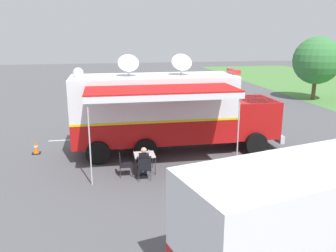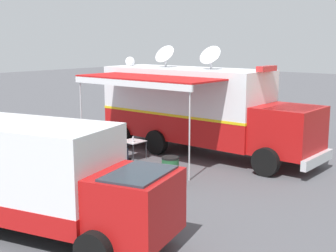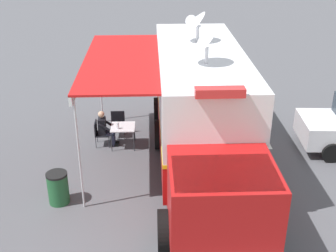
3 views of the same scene
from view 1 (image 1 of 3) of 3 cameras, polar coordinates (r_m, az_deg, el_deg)
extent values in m
plane|color=#515156|center=(16.45, -2.27, -4.05)|extent=(100.00, 100.00, 0.00)
cube|color=silver|center=(18.70, -11.49, -1.99)|extent=(0.15, 4.80, 0.01)
cube|color=#B71414|center=(16.11, -2.31, -0.18)|extent=(2.55, 7.22, 1.10)
cube|color=white|center=(15.81, -2.36, 4.73)|extent=(2.55, 7.22, 1.70)
cube|color=yellow|center=(15.98, -2.33, 1.73)|extent=(2.57, 7.24, 0.10)
cube|color=#B71414|center=(17.28, 13.14, 1.50)|extent=(2.31, 2.12, 1.70)
cube|color=#28333D|center=(17.26, 13.85, 3.14)|extent=(2.16, 1.48, 0.70)
cube|color=silver|center=(17.97, 16.29, -1.17)|extent=(2.38, 0.22, 0.36)
cylinder|color=black|center=(18.56, 10.90, -0.50)|extent=(0.31, 1.00, 1.00)
cylinder|color=black|center=(16.35, 14.01, -2.77)|extent=(0.31, 1.00, 1.00)
cylinder|color=black|center=(17.42, -4.62, -1.28)|extent=(0.31, 1.00, 1.00)
cylinder|color=black|center=(15.05, -3.66, -3.87)|extent=(0.31, 1.00, 1.00)
cylinder|color=black|center=(17.36, -11.14, -1.58)|extent=(0.31, 1.00, 1.00)
cylinder|color=black|center=(14.97, -11.22, -4.24)|extent=(0.31, 1.00, 1.00)
cube|color=white|center=(15.68, -2.39, 7.97)|extent=(2.55, 7.22, 0.10)
cube|color=red|center=(16.57, 10.52, 8.70)|extent=(1.10, 0.29, 0.20)
cylinder|color=silver|center=(15.54, -6.40, 8.85)|extent=(0.10, 0.10, 0.45)
cone|color=silver|center=(15.35, -6.40, 10.30)|extent=(0.72, 0.90, 0.81)
cylinder|color=silver|center=(15.87, 2.16, 9.05)|extent=(0.10, 0.10, 0.45)
cone|color=silver|center=(15.69, 2.30, 10.47)|extent=(0.72, 0.90, 0.81)
sphere|color=white|center=(15.54, -14.30, 8.33)|extent=(0.44, 0.44, 0.44)
cube|color=red|center=(13.40, -0.99, 5.95)|extent=(2.24, 5.77, 0.06)
cube|color=white|center=(12.39, -0.19, 4.57)|extent=(0.12, 5.76, 0.24)
cylinder|color=silver|center=(13.52, 11.23, -1.31)|extent=(0.05, 0.05, 3.25)
cylinder|color=silver|center=(12.63, -12.53, -2.53)|extent=(0.05, 0.05, 3.25)
cube|color=silver|center=(13.82, -3.83, -4.65)|extent=(0.81, 0.81, 0.03)
cylinder|color=#333338|center=(14.34, -2.50, -5.46)|extent=(0.03, 0.03, 0.70)
cylinder|color=#333338|center=(13.65, -2.07, -6.52)|extent=(0.03, 0.03, 0.70)
cylinder|color=#333338|center=(14.26, -5.46, -5.62)|extent=(0.03, 0.03, 0.70)
cylinder|color=#333338|center=(13.57, -5.18, -6.70)|extent=(0.03, 0.03, 0.70)
cylinder|color=silver|center=(13.66, -3.11, -4.37)|extent=(0.07, 0.07, 0.20)
cylinder|color=white|center=(13.63, -3.12, -3.92)|extent=(0.04, 0.04, 0.02)
cube|color=black|center=(13.27, -3.88, -6.87)|extent=(0.48, 0.48, 0.04)
cube|color=black|center=(12.98, -3.79, -6.28)|extent=(0.04, 0.48, 0.44)
cylinder|color=#333338|center=(13.53, -4.90, -7.41)|extent=(0.02, 0.02, 0.42)
cylinder|color=#333338|center=(13.57, -3.04, -7.30)|extent=(0.02, 0.02, 0.42)
cylinder|color=#333338|center=(13.12, -4.72, -8.13)|extent=(0.02, 0.02, 0.42)
cylinder|color=#333338|center=(13.17, -2.79, -8.01)|extent=(0.02, 0.02, 0.42)
cube|color=black|center=(13.65, -6.83, -6.30)|extent=(0.48, 0.48, 0.04)
cube|color=black|center=(13.56, -7.80, -5.44)|extent=(0.48, 0.04, 0.44)
cylinder|color=#333338|center=(13.95, -5.96, -6.74)|extent=(0.02, 0.02, 0.42)
cylinder|color=#333338|center=(13.54, -5.81, -7.41)|extent=(0.02, 0.02, 0.42)
cylinder|color=#333338|center=(13.93, -7.78, -6.83)|extent=(0.02, 0.02, 0.42)
cylinder|color=#333338|center=(13.52, -7.69, -7.51)|extent=(0.02, 0.02, 0.42)
cube|color=black|center=(13.16, -3.90, -5.66)|extent=(0.24, 0.36, 0.56)
sphere|color=tan|center=(13.02, -3.93, -3.92)|extent=(0.22, 0.22, 0.22)
cylinder|color=black|center=(13.24, -4.96, -5.37)|extent=(0.43, 0.09, 0.34)
cylinder|color=black|center=(13.28, -2.97, -5.26)|extent=(0.43, 0.09, 0.34)
cylinder|color=#2D334C|center=(13.42, -4.40, -6.53)|extent=(0.38, 0.13, 0.13)
cylinder|color=#2D334C|center=(13.67, -4.46, -7.16)|extent=(0.11, 0.11, 0.42)
cube|color=black|center=(13.79, -4.47, -7.74)|extent=(0.24, 0.10, 0.07)
cylinder|color=#2D334C|center=(13.44, -3.54, -6.49)|extent=(0.38, 0.13, 0.13)
cylinder|color=#2D334C|center=(13.69, -3.62, -7.11)|extent=(0.11, 0.11, 0.42)
cube|color=black|center=(13.81, -3.63, -7.70)|extent=(0.24, 0.10, 0.07)
cylinder|color=#235B33|center=(13.21, 11.06, -7.20)|extent=(0.56, 0.56, 0.85)
cylinder|color=black|center=(13.05, 11.16, -5.34)|extent=(0.57, 0.57, 0.06)
cube|color=black|center=(17.18, -20.47, -4.13)|extent=(0.36, 0.36, 0.03)
cone|color=orange|center=(17.09, -20.56, -3.21)|extent=(0.26, 0.26, 0.55)
cylinder|color=white|center=(17.08, -20.57, -3.12)|extent=(0.17, 0.17, 0.06)
cube|color=white|center=(8.18, 20.27, -13.18)|extent=(3.31, 5.56, 2.20)
cube|color=#B71414|center=(8.60, 19.74, -18.21)|extent=(3.34, 5.58, 0.50)
cube|color=silver|center=(21.55, -4.90, 2.39)|extent=(4.31, 2.07, 0.76)
cube|color=#28333D|center=(21.55, -4.95, 4.34)|extent=(2.20, 1.73, 0.68)
cylinder|color=black|center=(20.42, -2.21, 0.64)|extent=(0.65, 0.26, 0.64)
cylinder|color=black|center=(20.36, -7.27, 0.49)|extent=(0.65, 0.26, 0.64)
cylinder|color=black|center=(22.94, -2.75, 2.22)|extent=(0.65, 0.26, 0.64)
cylinder|color=black|center=(22.89, -7.25, 2.09)|extent=(0.65, 0.26, 0.64)
cylinder|color=brown|center=(31.34, 22.49, 5.64)|extent=(0.32, 0.32, 1.85)
sphere|color=#387A3D|center=(31.10, 22.90, 9.71)|extent=(3.76, 3.76, 3.76)
camera|label=2|loc=(13.80, 78.82, -0.06)|focal=49.36mm
camera|label=3|loc=(20.32, 38.00, 16.76)|focal=46.98mm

